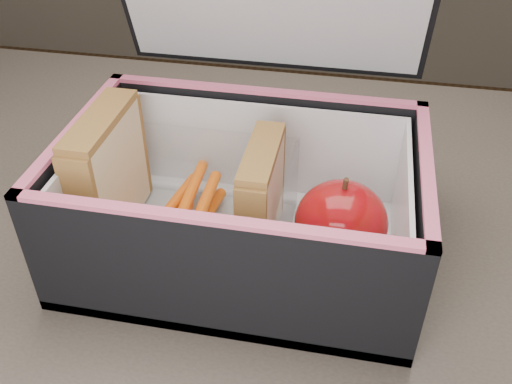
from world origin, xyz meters
TOP-DOWN VIEW (x-y plane):
  - kitchen_table at (0.00, 0.00)m, footprint 1.20×0.80m
  - lunch_bag at (-0.01, 0.01)m, footprint 0.31×0.27m
  - plastic_tub at (-0.06, 0.01)m, footprint 0.19×0.13m
  - sandwich_left at (-0.13, 0.01)m, footprint 0.03×0.11m
  - sandwich_right at (0.01, 0.01)m, footprint 0.03×0.09m
  - carrot_sticks at (-0.06, 0.00)m, footprint 0.05×0.15m
  - paper_napkin at (0.08, 0.01)m, footprint 0.10×0.10m
  - red_apple at (0.08, -0.00)m, footprint 0.10×0.10m

SIDE VIEW (x-z plane):
  - kitchen_table at x=0.00m, z-range 0.28..1.03m
  - paper_napkin at x=0.08m, z-range 0.76..0.77m
  - carrot_sticks at x=-0.06m, z-range 0.77..0.80m
  - plastic_tub at x=-0.06m, z-range 0.76..0.84m
  - red_apple at x=0.08m, z-range 0.77..0.85m
  - lunch_bag at x=-0.01m, z-range 0.67..0.97m
  - sandwich_right at x=0.01m, z-range 0.77..0.87m
  - sandwich_left at x=-0.13m, z-range 0.77..0.88m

